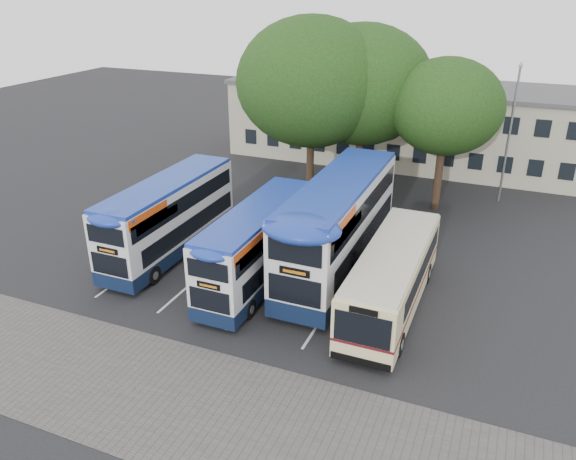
% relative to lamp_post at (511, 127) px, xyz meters
% --- Properties ---
extents(ground, '(120.00, 120.00, 0.00)m').
position_rel_lamp_post_xyz_m(ground, '(-6.00, -19.97, -5.08)').
color(ground, black).
rests_on(ground, ground).
extents(paving_strip, '(40.00, 6.00, 0.01)m').
position_rel_lamp_post_xyz_m(paving_strip, '(-8.00, -24.97, -5.08)').
color(paving_strip, '#595654').
rests_on(paving_strip, ground).
extents(bay_lines, '(14.12, 11.00, 0.01)m').
position_rel_lamp_post_xyz_m(bay_lines, '(-9.75, -14.97, -5.08)').
color(bay_lines, silver).
rests_on(bay_lines, ground).
extents(depot_building, '(32.40, 8.40, 6.20)m').
position_rel_lamp_post_xyz_m(depot_building, '(-6.00, 7.02, -1.93)').
color(depot_building, '#ADA38B').
rests_on(depot_building, ground).
extents(lamp_post, '(0.25, 1.05, 9.06)m').
position_rel_lamp_post_xyz_m(lamp_post, '(0.00, 0.00, 0.00)').
color(lamp_post, gray).
rests_on(lamp_post, ground).
extents(tree_left, '(9.69, 9.69, 11.82)m').
position_rel_lamp_post_xyz_m(tree_left, '(-12.21, -3.72, 2.61)').
color(tree_left, black).
rests_on(tree_left, ground).
extents(tree_mid, '(9.17, 9.17, 11.30)m').
position_rel_lamp_post_xyz_m(tree_mid, '(-9.40, -1.69, 2.31)').
color(tree_mid, black).
rests_on(tree_mid, ground).
extents(tree_right, '(6.89, 6.89, 9.61)m').
position_rel_lamp_post_xyz_m(tree_right, '(-3.77, -2.96, 1.58)').
color(tree_right, black).
rests_on(tree_right, ground).
extents(bus_dd_left, '(2.42, 9.97, 4.15)m').
position_rel_lamp_post_xyz_m(bus_dd_left, '(-16.02, -14.98, -2.80)').
color(bus_dd_left, '#0F1C3A').
rests_on(bus_dd_left, ground).
extents(bus_dd_mid, '(2.28, 9.40, 3.92)m').
position_rel_lamp_post_xyz_m(bus_dd_mid, '(-10.26, -16.08, -2.93)').
color(bus_dd_mid, '#0F1C3A').
rests_on(bus_dd_mid, ground).
extents(bus_dd_right, '(2.85, 11.73, 4.89)m').
position_rel_lamp_post_xyz_m(bus_dd_right, '(-7.05, -13.43, -2.39)').
color(bus_dd_right, '#0F1C3A').
rests_on(bus_dd_right, ground).
extents(bus_single, '(2.54, 9.97, 2.97)m').
position_rel_lamp_post_xyz_m(bus_single, '(-3.71, -15.84, -3.40)').
color(bus_single, beige).
rests_on(bus_single, ground).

